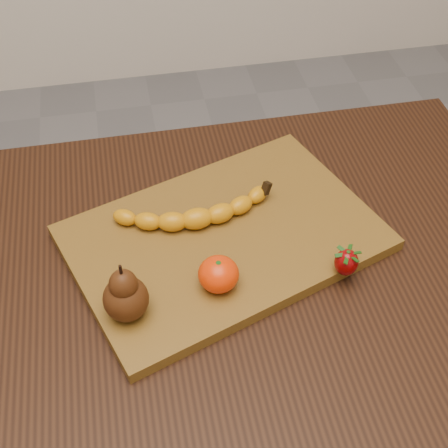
{
  "coord_description": "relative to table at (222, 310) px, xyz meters",
  "views": [
    {
      "loc": [
        -0.11,
        -0.58,
        1.46
      ],
      "look_at": [
        0.01,
        0.05,
        0.8
      ],
      "focal_mm": 50.0,
      "sensor_mm": 36.0,
      "label": 1
    }
  ],
  "objects": [
    {
      "name": "cutting_board",
      "position": [
        0.01,
        0.05,
        0.11
      ],
      "size": [
        0.52,
        0.43,
        0.02
      ],
      "primitive_type": "cube",
      "rotation": [
        0.0,
        0.0,
        0.34
      ],
      "color": "brown",
      "rests_on": "table"
    },
    {
      "name": "mandarin",
      "position": [
        -0.01,
        -0.04,
        0.14
      ],
      "size": [
        0.07,
        0.07,
        0.05
      ],
      "primitive_type": "ellipsoid",
      "rotation": [
        0.0,
        0.0,
        0.3
      ],
      "color": "#EA3102",
      "rests_on": "cutting_board"
    },
    {
      "name": "pear",
      "position": [
        -0.14,
        -0.07,
        0.17
      ],
      "size": [
        0.07,
        0.07,
        0.09
      ],
      "primitive_type": null,
      "rotation": [
        0.0,
        0.0,
        0.22
      ],
      "color": "#43200A",
      "rests_on": "cutting_board"
    },
    {
      "name": "strawberry",
      "position": [
        0.17,
        -0.05,
        0.14
      ],
      "size": [
        0.03,
        0.03,
        0.04
      ],
      "primitive_type": null,
      "rotation": [
        0.0,
        0.0,
        -0.01
      ],
      "color": "#7C0305",
      "rests_on": "cutting_board"
    },
    {
      "name": "table",
      "position": [
        0.0,
        0.0,
        0.0
      ],
      "size": [
        1.0,
        0.7,
        0.76
      ],
      "color": "black",
      "rests_on": "ground"
    },
    {
      "name": "banana",
      "position": [
        -0.02,
        0.08,
        0.13
      ],
      "size": [
        0.21,
        0.07,
        0.03
      ],
      "primitive_type": null,
      "rotation": [
        0.0,
        0.0,
        0.05
      ],
      "color": "orange",
      "rests_on": "cutting_board"
    }
  ]
}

